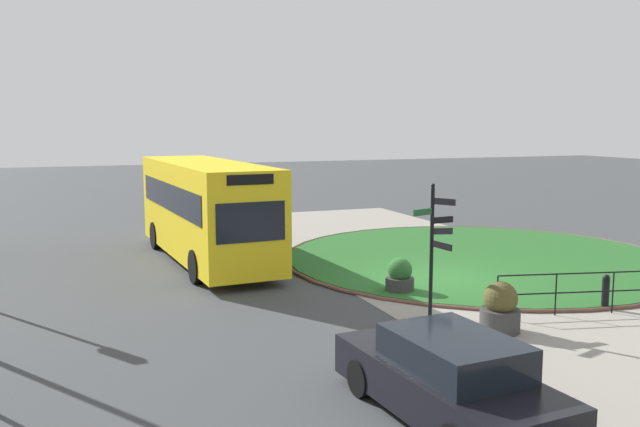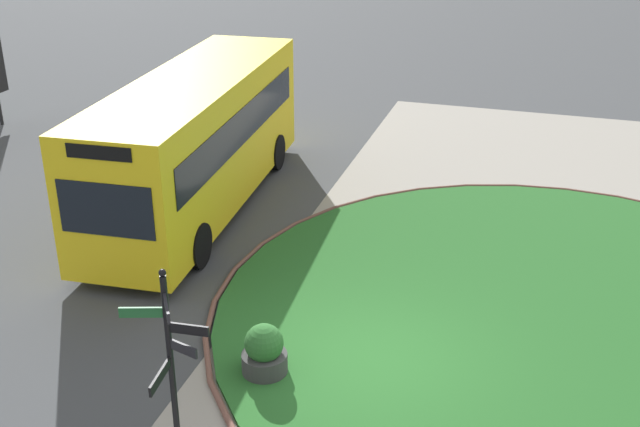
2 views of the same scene
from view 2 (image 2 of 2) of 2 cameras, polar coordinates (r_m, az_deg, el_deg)
name	(u,v)px [view 2 (image 2 of 2)]	position (r m, az deg, el deg)	size (l,w,h in m)	color
ground	(371,364)	(14.07, 3.75, -10.84)	(120.00, 120.00, 0.00)	#3D3F42
sidewalk_paving	(461,379)	(13.87, 10.15, -11.75)	(32.00, 8.89, 0.02)	gray
grass_island	(559,320)	(15.80, 16.90, -7.41)	(13.18, 13.18, 0.10)	#235B23
grass_kerb_ring	(559,320)	(15.80, 16.90, -7.39)	(13.49, 13.49, 0.11)	brown
signpost_directional	(170,360)	(11.06, -10.81, -10.35)	(0.80, 1.19, 3.24)	black
bus_yellow	(197,140)	(19.54, -8.92, 5.29)	(9.50, 3.01, 3.35)	yellow
planter_near_signpost	(264,354)	(13.54, -4.06, -10.09)	(0.79, 0.79, 1.00)	#383838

